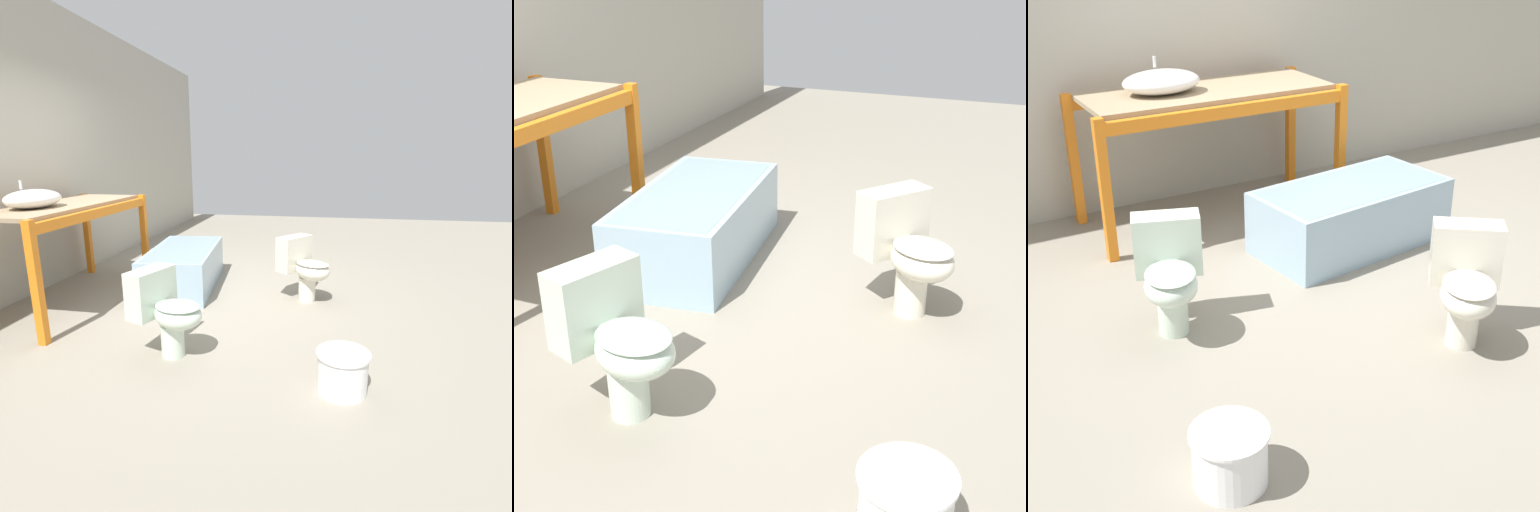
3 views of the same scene
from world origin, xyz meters
The scene contains 5 objects.
ground_plane centered at (0.00, 0.00, 0.00)m, with size 12.00×12.00×0.00m, color gray.
bathtub_main centered at (0.42, 0.26, 0.27)m, with size 1.48×0.86×0.46m.
toilet_near centered at (-1.17, -0.17, 0.38)m, with size 0.51×0.62×0.67m.
toilet_far centered at (0.21, -1.13, 0.38)m, with size 0.60×0.64×0.67m.
bucket_white centered at (-1.45, -1.49, 0.15)m, with size 0.35×0.35×0.27m.
Camera 2 is at (-3.37, -1.75, 1.94)m, focal length 50.00 mm.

